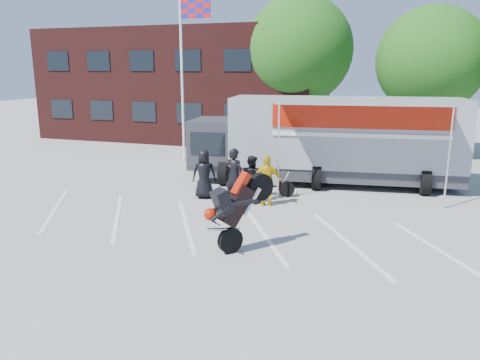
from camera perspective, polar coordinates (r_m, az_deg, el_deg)
The scene contains 13 objects.
ground at distance 12.63m, azimuth 0.64°, elevation -7.82°, with size 100.00×100.00×0.00m, color #9B9B96.
parking_bay_lines at distance 13.52m, azimuth 1.96°, elevation -6.33°, with size 18.00×5.00×0.01m, color white.
office_building at distance 32.23m, azimuth -6.54°, elevation 11.49°, with size 18.00×8.00×7.00m, color #421715.
flagpole at distance 23.38m, azimuth -6.57°, elevation 14.56°, with size 1.61×0.12×8.00m.
tree_left at distance 27.79m, azimuth 7.18°, elevation 15.43°, with size 6.12×6.12×8.64m.
tree_mid at distance 26.23m, azimuth 22.24°, elevation 13.32°, with size 5.44×5.44×7.68m.
transporter_truck at distance 19.39m, azimuth 10.85°, elevation -0.43°, with size 10.88×5.24×3.46m, color gray, non-canonical shape.
parked_motorcycle at distance 17.27m, azimuth 3.47°, elevation -1.93°, with size 0.65×1.96×1.03m, color silver, non-canonical shape.
stunt_bike_rider at distance 12.42m, azimuth 1.73°, elevation -8.21°, with size 0.89×1.89×2.23m, color black, non-canonical shape.
spectator_leather_a at distance 16.81m, azimuth -4.40°, elevation 0.74°, with size 0.87×0.56×1.77m, color black.
spectator_leather_b at distance 15.99m, azimuth -0.71°, elevation 0.44°, with size 0.71×0.47×1.96m, color black.
spectator_leather_c at distance 16.26m, azimuth 1.42°, elevation 0.13°, with size 0.81×0.63×1.66m, color black.
spectator_hivis at distance 15.85m, azimuth 3.34°, elevation -0.11°, with size 1.02×0.42×1.74m, color gold.
Camera 1 is at (3.62, -11.19, 4.60)m, focal length 35.00 mm.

